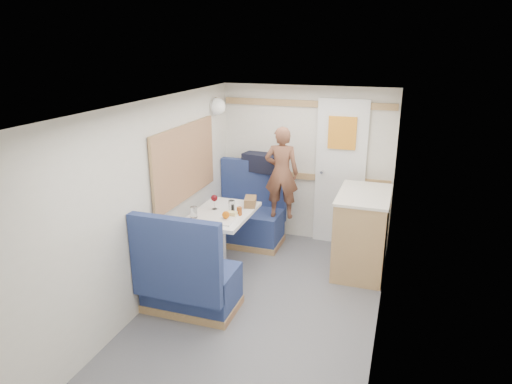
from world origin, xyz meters
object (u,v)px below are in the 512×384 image
(person, at_px, (282,173))
(tray, at_px, (223,219))
(bench_near, at_px, (188,283))
(orange_fruit, at_px, (226,215))
(galley_counter, at_px, (361,231))
(tumbler_right, at_px, (232,205))
(tumbler_left, at_px, (194,212))
(wine_glass, at_px, (214,199))
(bread_loaf, at_px, (250,202))
(duffel_bag, at_px, (262,163))
(dome_light, at_px, (217,106))
(bench_far, at_px, (248,220))
(dinette_table, at_px, (222,225))
(beer_glass, at_px, (239,211))
(cheese_block, at_px, (232,213))
(pepper_grinder, at_px, (233,208))

(person, bearing_deg, tray, 61.46)
(bench_near, xyz_separation_m, orange_fruit, (0.13, 0.66, 0.48))
(galley_counter, xyz_separation_m, tumbler_right, (-1.39, -0.46, 0.31))
(tray, bearing_deg, tumbler_left, -172.90)
(galley_counter, bearing_deg, wine_glass, -162.85)
(tumbler_left, relative_size, bread_loaf, 0.53)
(bench_near, height_order, duffel_bag, duffel_bag)
(orange_fruit, bearing_deg, dome_light, 116.19)
(bench_near, distance_m, wine_glass, 1.08)
(dome_light, bearing_deg, bench_near, -77.18)
(person, bearing_deg, bench_far, -21.54)
(bench_near, xyz_separation_m, person, (0.47, 1.61, 0.71))
(dinette_table, relative_size, person, 0.82)
(galley_counter, bearing_deg, bench_far, 167.90)
(bench_far, bearing_deg, bread_loaf, -68.27)
(tray, xyz_separation_m, wine_glass, (-0.21, 0.27, 0.11))
(bench_far, xyz_separation_m, beer_glass, (0.21, -0.89, 0.46))
(wine_glass, height_order, bread_loaf, wine_glass)
(galley_counter, distance_m, beer_glass, 1.41)
(dome_light, bearing_deg, beer_glass, -55.43)
(cheese_block, height_order, bread_loaf, bread_loaf)
(bread_loaf, bearing_deg, beer_glass, -92.12)
(duffel_bag, xyz_separation_m, cheese_block, (0.05, -1.22, -0.26))
(wine_glass, xyz_separation_m, tumbler_left, (-0.10, -0.31, -0.06))
(tumbler_right, bearing_deg, tray, -86.73)
(person, relative_size, bread_loaf, 4.91)
(person, bearing_deg, galley_counter, 161.31)
(dome_light, bearing_deg, bread_loaf, -41.81)
(tumbler_left, bearing_deg, person, 55.58)
(beer_glass, bearing_deg, tray, -121.59)
(tray, distance_m, tumbler_right, 0.31)
(duffel_bag, xyz_separation_m, orange_fruit, (0.03, -1.33, -0.24))
(bench_far, relative_size, person, 0.94)
(wine_glass, distance_m, tumbler_right, 0.21)
(bench_near, bearing_deg, galley_counter, 43.94)
(dinette_table, distance_m, orange_fruit, 0.32)
(dome_light, relative_size, wine_glass, 1.19)
(wine_glass, height_order, tumbler_left, wine_glass)
(beer_glass, bearing_deg, bread_loaf, 87.88)
(dinette_table, bearing_deg, cheese_block, -32.61)
(dinette_table, relative_size, galley_counter, 1.00)
(duffel_bag, relative_size, wine_glass, 2.87)
(person, distance_m, bread_loaf, 0.56)
(cheese_block, height_order, wine_glass, wine_glass)
(cheese_block, bearing_deg, pepper_grinder, 106.27)
(bench_near, bearing_deg, pepper_grinder, 82.99)
(person, bearing_deg, cheese_block, 61.96)
(tumbler_left, bearing_deg, bench_far, 78.90)
(bench_far, xyz_separation_m, orange_fruit, (0.13, -1.07, 0.48))
(dome_light, bearing_deg, tumbler_left, -81.19)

